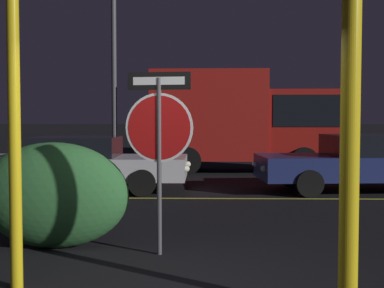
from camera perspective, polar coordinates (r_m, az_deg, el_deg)
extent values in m
cube|color=gold|center=(11.48, -0.46, -5.81)|extent=(42.99, 0.12, 0.01)
cylinder|color=#4C4C51|center=(6.72, -3.52, -2.43)|extent=(0.06, 0.06, 2.23)
cylinder|color=white|center=(6.70, -3.53, 1.75)|extent=(0.86, 0.15, 0.87)
cylinder|color=#B71414|center=(6.70, -3.53, 1.75)|extent=(0.80, 0.15, 0.81)
cube|color=black|center=(6.71, -3.55, 6.73)|extent=(0.80, 0.15, 0.22)
cube|color=white|center=(6.71, -3.55, 6.73)|extent=(0.66, 0.14, 0.10)
cylinder|color=yellow|center=(5.62, -18.42, 1.57)|extent=(0.12, 0.12, 3.24)
cylinder|color=yellow|center=(4.79, 16.48, -0.70)|extent=(0.17, 0.17, 2.89)
ellipsoid|color=#2D6633|center=(7.33, -14.51, -5.31)|extent=(2.00, 0.82, 1.41)
cube|color=silver|center=(12.87, -11.58, -2.45)|extent=(4.89, 1.91, 0.51)
cube|color=black|center=(12.87, -12.24, -0.28)|extent=(1.96, 1.64, 0.46)
cylinder|color=black|center=(13.55, -4.45, -3.22)|extent=(0.60, 0.20, 0.60)
cylinder|color=black|center=(11.75, -5.32, -4.16)|extent=(0.60, 0.20, 0.60)
cylinder|color=black|center=(14.17, -16.74, -3.07)|extent=(0.60, 0.20, 0.60)
cylinder|color=black|center=(12.46, -19.32, -3.91)|extent=(0.60, 0.20, 0.60)
sphere|color=#F4EFCC|center=(13.14, -0.43, -2.17)|extent=(0.14, 0.14, 0.14)
sphere|color=#F4EFCC|center=(11.97, -0.59, -2.66)|extent=(0.14, 0.14, 0.14)
cube|color=navy|center=(13.14, 17.74, -2.34)|extent=(4.97, 2.20, 0.55)
cube|color=black|center=(13.15, 18.37, -0.10)|extent=(2.05, 1.72, 0.48)
cylinder|color=black|center=(11.87, 12.43, -4.14)|extent=(0.61, 0.25, 0.60)
cylinder|color=black|center=(13.55, 10.45, -3.26)|extent=(0.61, 0.25, 0.60)
sphere|color=#F4EFCC|center=(11.92, 7.63, -2.61)|extent=(0.14, 0.14, 0.14)
sphere|color=#F4EFCC|center=(13.03, 6.71, -2.14)|extent=(0.14, 0.14, 0.14)
cube|color=maroon|center=(17.31, 11.55, 2.01)|extent=(2.25, 2.03, 2.19)
cube|color=black|center=(17.31, 11.57, 3.46)|extent=(2.03, 2.06, 0.96)
cube|color=maroon|center=(17.09, 1.84, 3.08)|extent=(3.66, 2.18, 2.80)
cylinder|color=black|center=(18.35, 10.84, -1.29)|extent=(0.85, 0.30, 0.84)
cylinder|color=black|center=(16.35, 11.87, -1.80)|extent=(0.85, 0.30, 0.84)
cylinder|color=black|center=(18.17, -0.15, -1.28)|extent=(0.85, 0.30, 0.84)
cylinder|color=black|center=(16.15, -0.48, -1.80)|extent=(0.85, 0.30, 0.84)
cylinder|color=#4C4C51|center=(17.16, -8.32, 7.02)|extent=(0.16, 0.16, 5.97)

